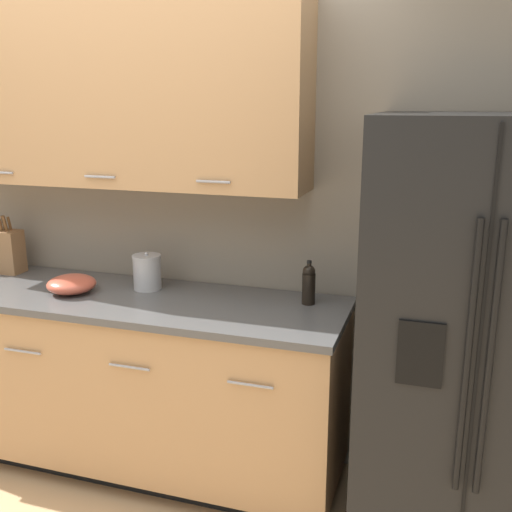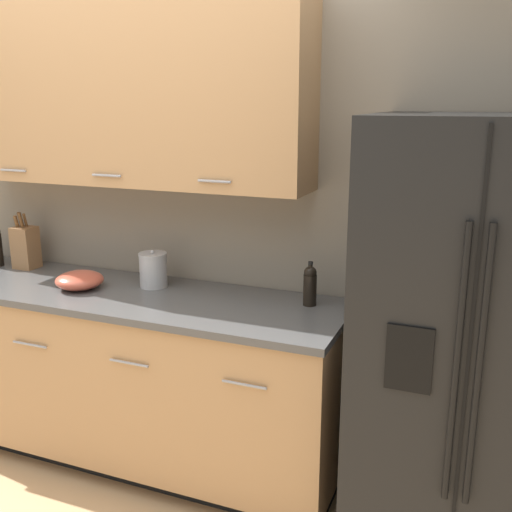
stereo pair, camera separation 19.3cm
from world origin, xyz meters
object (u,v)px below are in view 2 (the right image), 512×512
(knife_block, at_px, (25,247))
(steel_canister, at_px, (153,270))
(refrigerator, at_px, (471,350))
(oil_bottle, at_px, (310,285))
(mixing_bowl, at_px, (80,280))

(knife_block, relative_size, steel_canister, 1.69)
(refrigerator, relative_size, knife_block, 5.60)
(refrigerator, relative_size, oil_bottle, 8.63)
(knife_block, relative_size, mixing_bowl, 1.35)
(knife_block, bearing_deg, mixing_bowl, -21.40)
(oil_bottle, height_order, mixing_bowl, oil_bottle)
(refrigerator, bearing_deg, oil_bottle, 164.08)
(mixing_bowl, bearing_deg, steel_canister, 27.43)
(refrigerator, xyz_separation_m, mixing_bowl, (-1.88, 0.02, 0.07))
(refrigerator, height_order, mixing_bowl, refrigerator)
(knife_block, height_order, oil_bottle, knife_block)
(refrigerator, distance_m, oil_bottle, 0.76)
(knife_block, distance_m, mixing_bowl, 0.57)
(oil_bottle, relative_size, mixing_bowl, 0.87)
(refrigerator, xyz_separation_m, knife_block, (-2.41, 0.22, 0.15))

